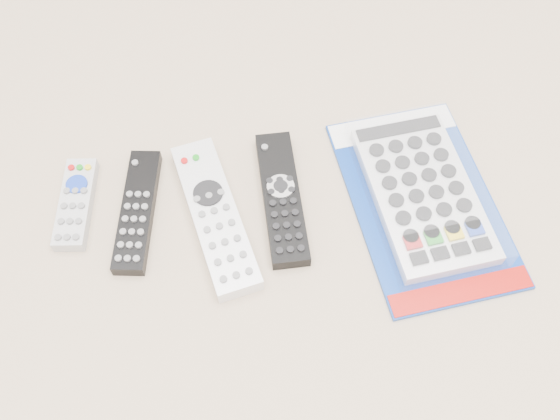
{
  "coord_description": "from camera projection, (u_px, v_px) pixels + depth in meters",
  "views": [
    {
      "loc": [
        -0.04,
        -0.42,
        0.69
      ],
      "look_at": [
        0.03,
        -0.02,
        0.01
      ],
      "focal_mm": 40.0,
      "sensor_mm": 36.0,
      "label": 1
    }
  ],
  "objects": [
    {
      "name": "remote_large_black",
      "position": [
        282.0,
        198.0,
        0.8
      ],
      "size": [
        0.05,
        0.2,
        0.02
      ],
      "rotation": [
        0.0,
        0.0,
        -0.03
      ],
      "color": "black",
      "rests_on": "ground"
    },
    {
      "name": "jumbo_remote_packaged",
      "position": [
        423.0,
        193.0,
        0.8
      ],
      "size": [
        0.2,
        0.31,
        0.04
      ],
      "rotation": [
        0.0,
        0.0,
        0.07
      ],
      "color": "navy",
      "rests_on": "ground"
    },
    {
      "name": "remote_small_grey",
      "position": [
        76.0,
        204.0,
        0.8
      ],
      "size": [
        0.06,
        0.13,
        0.02
      ],
      "rotation": [
        0.0,
        0.0,
        -0.14
      ],
      "color": "#A9A9AB",
      "rests_on": "ground"
    },
    {
      "name": "remote_silver_dvd",
      "position": [
        215.0,
        216.0,
        0.79
      ],
      "size": [
        0.09,
        0.23,
        0.03
      ],
      "rotation": [
        0.0,
        0.0,
        0.18
      ],
      "color": "silver",
      "rests_on": "ground"
    },
    {
      "name": "remote_slim_black",
      "position": [
        137.0,
        211.0,
        0.79
      ],
      "size": [
        0.07,
        0.18,
        0.02
      ],
      "rotation": [
        0.0,
        0.0,
        -0.18
      ],
      "color": "black",
      "rests_on": "ground"
    }
  ]
}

